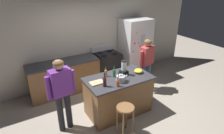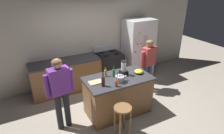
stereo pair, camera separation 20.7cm
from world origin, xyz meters
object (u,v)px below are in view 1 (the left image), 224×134
person_by_sink_right (147,60)px  blender_appliance (124,69)px  kitchen_island (118,95)px  chef_knife (98,82)px  bar_stool (125,113)px  refrigerator (135,48)px  tea_kettle (121,78)px  person_by_island_left (62,90)px  bottle_vinegar (106,73)px  cutting_board (97,83)px  stove_range (107,67)px  bottle_wine (105,81)px  bottle_olive_oil (114,73)px  mixing_bowl (139,71)px  bottle_cooking_sauce (118,83)px

person_by_sink_right → blender_appliance: bearing=-157.4°
kitchen_island → chef_knife: 0.71m
bar_stool → chef_knife: 0.89m
refrigerator → tea_kettle: bearing=-134.4°
person_by_island_left → bottle_vinegar: bearing=7.5°
refrigerator → cutting_board: bearing=-145.3°
refrigerator → bar_stool: bearing=-130.2°
kitchen_island → stove_range: 1.61m
bottle_vinegar → bottle_wine: size_ratio=0.75×
kitchen_island → stove_range: stove_range is taller
person_by_island_left → blender_appliance: 1.49m
bottle_olive_oil → bottle_wine: (-0.40, -0.27, 0.02)m
bar_stool → cutting_board: size_ratio=2.26×
person_by_island_left → mixing_bowl: person_by_island_left is taller
bottle_vinegar → mixing_bowl: bearing=-17.1°
bottle_vinegar → bottle_cooking_sauce: 0.53m
stove_range → mixing_bowl: bearing=-89.2°
kitchen_island → stove_range: bearing=70.8°
stove_range → bar_stool: (-0.81, -2.23, 0.05)m
tea_kettle → bottle_wine: bearing=-179.9°
bottle_cooking_sauce → cutting_board: (-0.32, 0.35, -0.07)m
bottle_vinegar → bottle_cooking_sauce: bearing=-90.7°
person_by_sink_right → chef_knife: size_ratio=6.94×
bar_stool → mixing_bowl: (0.83, 0.68, 0.46)m
refrigerator → bottle_wine: (-2.04, -1.68, 0.11)m
person_by_sink_right → bottle_cooking_sauce: 1.71m
kitchen_island → bottle_olive_oil: bearing=123.5°
bar_stool → bottle_wine: size_ratio=2.14×
bottle_vinegar → person_by_island_left: bearing=-172.5°
bottle_olive_oil → cutting_board: (-0.48, -0.07, -0.09)m
bar_stool → bottle_wine: (-0.18, 0.53, 0.53)m
person_by_island_left → blender_appliance: bearing=0.3°
refrigerator → bottle_olive_oil: 2.17m
bottle_wine → cutting_board: 0.25m
kitchen_island → blender_appliance: blender_appliance is taller
person_by_island_left → bottle_wine: size_ratio=5.15×
kitchen_island → tea_kettle: bearing=-107.0°
refrigerator → person_by_island_left: refrigerator is taller
person_by_island_left → person_by_sink_right: (2.56, 0.45, -0.06)m
person_by_sink_right → bottle_wine: (-1.72, -0.70, 0.13)m
refrigerator → mixing_bowl: (-1.04, -1.53, 0.04)m
refrigerator → chef_knife: (-2.11, -1.47, 0.01)m
kitchen_island → bottle_cooking_sauce: bottle_cooking_sauce is taller
person_by_sink_right → bottle_olive_oil: person_by_sink_right is taller
stove_range → blender_appliance: (-0.34, -1.45, 0.61)m
bottle_cooking_sauce → cutting_board: 0.48m
person_by_sink_right → bottle_wine: bearing=-157.8°
bottle_olive_oil → cutting_board: bearing=-172.2°
bottle_vinegar → blender_appliance: bearing=-18.3°
refrigerator → blender_appliance: refrigerator is taller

